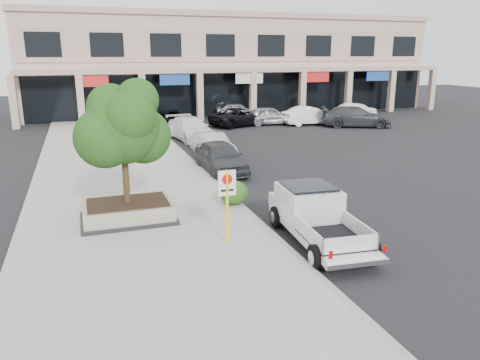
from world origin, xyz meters
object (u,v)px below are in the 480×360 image
object	(u,v)px
lot_car_d	(240,117)
lot_car_e	(238,110)
planter	(128,211)
curb_car_d	(172,119)
curb_car_a	(221,157)
planter_tree	(126,126)
curb_car_c	(191,129)
pickup_truck	(319,218)
lot_car_c	(356,117)
curb_car_b	(213,145)
lot_car_b	(310,116)
no_parking_sign	(227,196)
lot_car_f	(356,111)
lot_car_a	(269,116)

from	to	relation	value
lot_car_d	lot_car_e	bearing A→B (deg)	-35.75
planter	curb_car_d	world-z (taller)	curb_car_d
curb_car_a	lot_car_d	world-z (taller)	curb_car_a
curb_car_a	planter_tree	bearing A→B (deg)	-131.51
planter	planter_tree	bearing A→B (deg)	48.97
curb_car_a	curb_car_c	bearing A→B (deg)	85.00
pickup_truck	lot_car_c	world-z (taller)	pickup_truck
planter_tree	lot_car_c	world-z (taller)	planter_tree
lot_car_c	curb_car_b	bearing A→B (deg)	140.86
planter	curb_car_b	world-z (taller)	curb_car_b
curb_car_b	lot_car_b	size ratio (longest dim) A/B	0.90
curb_car_a	curb_car_d	xyz separation A→B (m)	(0.55, 15.53, -0.11)
no_parking_sign	lot_car_f	size ratio (longest dim) A/B	0.55
planter	curb_car_c	xyz separation A→B (m)	(5.82, 15.43, 0.29)
planter	lot_car_f	size ratio (longest dim) A/B	0.76
curb_car_b	curb_car_c	size ratio (longest dim) A/B	0.79
lot_car_a	no_parking_sign	bearing A→B (deg)	160.15
planter	planter_tree	distance (m)	2.95
curb_car_d	curb_car_a	bearing A→B (deg)	-94.90
curb_car_c	lot_car_d	distance (m)	7.32
no_parking_sign	lot_car_c	size ratio (longest dim) A/B	0.41
curb_car_b	planter_tree	bearing A→B (deg)	-125.55
lot_car_a	lot_car_d	xyz separation A→B (m)	(-2.52, 0.18, -0.03)
curb_car_a	curb_car_b	size ratio (longest dim) A/B	1.09
planter	planter_tree	xyz separation A→B (m)	(0.13, 0.15, 2.94)
curb_car_b	planter	bearing A→B (deg)	-125.74
curb_car_c	curb_car_a	bearing A→B (deg)	-101.60
curb_car_c	planter_tree	bearing A→B (deg)	-118.14
curb_car_a	lot_car_e	distance (m)	20.82
lot_car_f	pickup_truck	bearing A→B (deg)	131.47
lot_car_d	lot_car_f	xyz separation A→B (m)	(11.57, 1.03, -0.04)
pickup_truck	curb_car_c	distance (m)	19.09
lot_car_b	lot_car_f	xyz separation A→B (m)	(5.84, 2.32, -0.08)
planter_tree	lot_car_a	distance (m)	24.40
curb_car_b	curb_car_d	size ratio (longest dim) A/B	0.87
lot_car_d	pickup_truck	bearing A→B (deg)	147.46
planter_tree	pickup_truck	distance (m)	7.06
planter	lot_car_e	size ratio (longest dim) A/B	0.81
curb_car_c	lot_car_a	bearing A→B (deg)	24.07
curb_car_a	lot_car_c	world-z (taller)	lot_car_c
planter	lot_car_d	world-z (taller)	lot_car_d
pickup_truck	curb_car_b	bearing A→B (deg)	93.49
curb_car_d	lot_car_f	size ratio (longest dim) A/B	1.15
pickup_truck	curb_car_b	distance (m)	13.30
curb_car_a	curb_car_c	size ratio (longest dim) A/B	0.86
lot_car_e	lot_car_b	bearing A→B (deg)	-124.57
curb_car_d	lot_car_f	distance (m)	16.96
planter	curb_car_c	bearing A→B (deg)	69.33
planter	lot_car_d	xyz separation A→B (m)	(11.14, 20.46, 0.26)
lot_car_a	lot_car_f	distance (m)	9.13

